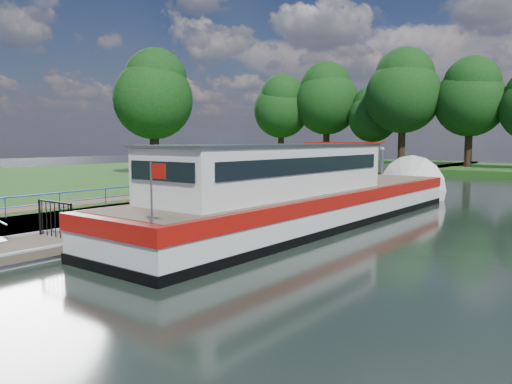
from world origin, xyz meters
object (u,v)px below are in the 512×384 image
Objects in this scene: car_b at (303,160)px; car_a at (345,162)px; car_d at (363,160)px; barge at (317,196)px; pontoon at (265,208)px; car_c at (290,160)px.

car_a is at bearing -95.63° from car_b.
car_a is 0.80× the size of car_d.
car_a is at bearing 115.36° from barge.
barge is at bearing -86.51° from car_d.
pontoon is at bearing -92.03° from car_d.
car_c is at bearing 39.62° from car_b.
barge reaches higher than pontoon.
barge is at bearing 132.44° from car_c.
car_b is at bearing 123.57° from barge.
barge is 32.21m from car_d.
car_a is at bearing -176.95° from car_c.
car_c is (-6.49, 0.39, -0.00)m from car_a.
pontoon is 9.37× the size of car_a.
car_a is at bearing 109.01° from pontoon.
car_a is 0.86× the size of car_c.
car_d is at bearing 117.06° from car_a.
car_d reaches higher than car_a.
barge is 27.27m from car_a.
barge reaches higher than car_d.
pontoon is 24.85m from car_a.
car_d is at bearing 112.41° from barge.
barge is 28.30m from car_b.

